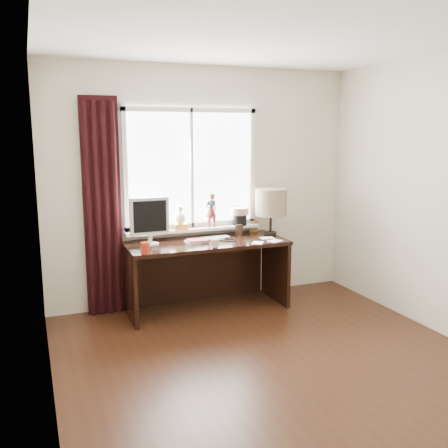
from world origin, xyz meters
name	(u,v)px	position (x,y,z in m)	size (l,w,h in m)	color
floor	(287,373)	(0.00, 0.00, 0.00)	(3.50, 4.00, 0.00)	#33190D
ceiling	(296,30)	(0.00, 0.00, 2.60)	(3.50, 4.00, 0.00)	white
wall_back	(204,186)	(0.00, 2.00, 1.30)	(3.50, 2.60, 0.00)	silver
wall_left	(44,229)	(-1.75, 0.00, 1.30)	(4.00, 2.60, 0.00)	silver
laptop	(216,238)	(0.04, 1.71, 0.76)	(0.30, 0.19, 0.02)	silver
mug	(215,243)	(-0.11, 1.34, 0.80)	(0.09, 0.09, 0.09)	white
red_cup	(145,248)	(-0.82, 1.33, 0.81)	(0.08, 0.08, 0.11)	#A42713
window	(193,187)	(-0.14, 1.95, 1.30)	(1.52, 0.22, 1.40)	white
curtain	(102,209)	(-1.13, 1.91, 1.12)	(0.38, 0.09, 2.25)	black
desk	(204,261)	(-0.10, 1.73, 0.51)	(1.70, 0.70, 0.75)	black
monitor	(150,218)	(-0.69, 1.69, 1.03)	(0.40, 0.18, 0.49)	beige
notebook_stack	(197,241)	(-0.21, 1.62, 0.77)	(0.24, 0.18, 0.03)	beige
brush_holder	(239,229)	(0.35, 1.82, 0.81)	(0.09, 0.09, 0.25)	black
icon_frame	(254,226)	(0.58, 1.91, 0.81)	(0.10, 0.02, 0.13)	gold
table_lamp	(271,203)	(0.70, 1.71, 1.11)	(0.35, 0.35, 0.52)	black
loose_papers	(267,241)	(0.51, 1.43, 0.75)	(0.39, 0.33, 0.00)	white
desk_cables	(227,239)	(0.15, 1.64, 0.75)	(0.19, 0.36, 0.01)	black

